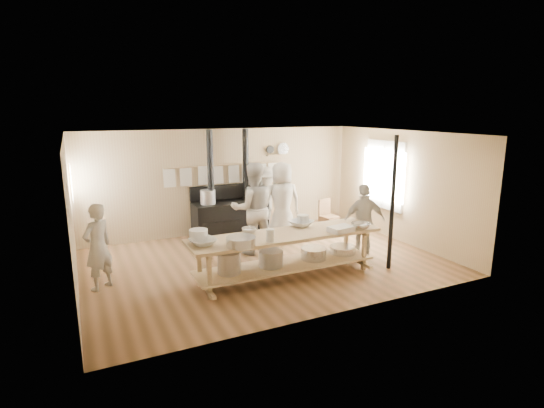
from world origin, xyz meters
name	(u,v)px	position (x,y,z in m)	size (l,w,h in m)	color
ground	(265,262)	(0.00, 0.00, 0.00)	(7.00, 7.00, 0.00)	brown
room_shell	(265,184)	(0.00, 0.00, 1.62)	(7.00, 7.00, 7.00)	tan
window_right	(384,175)	(3.47, 0.60, 1.50)	(0.09, 1.50, 1.65)	beige
left_opening	(71,182)	(-3.45, 2.00, 1.60)	(0.00, 0.90, 0.90)	white
stove	(230,215)	(-0.01, 2.12, 0.52)	(1.90, 0.75, 2.60)	black
towel_rail	(225,172)	(0.00, 2.40, 1.55)	(3.00, 0.04, 0.47)	tan
back_wall_shelf	(278,151)	(1.46, 2.43, 2.00)	(0.63, 0.14, 0.32)	tan
prep_table	(285,251)	(-0.01, -0.90, 0.52)	(3.60, 0.90, 0.85)	tan
support_post	(392,204)	(2.05, -1.35, 1.30)	(0.08, 0.08, 2.60)	black
cook_far_left	(98,247)	(-3.13, 0.03, 0.76)	(0.55, 0.36, 1.52)	#BDB4A7
cook_left	(253,209)	(0.01, 0.65, 0.99)	(0.96, 0.75, 1.97)	#BDB4A7
cook_center	(282,202)	(0.96, 1.18, 0.94)	(0.92, 0.60, 1.88)	#BDB4A7
cook_right	(364,221)	(1.96, -0.62, 0.79)	(0.92, 0.38, 1.57)	#BDB4A7
cook_by_window	(266,200)	(0.90, 1.95, 0.84)	(1.08, 0.62, 1.67)	#BDB4A7
chair	(328,222)	(2.36, 1.32, 0.25)	(0.46, 0.46, 0.83)	brown
bowl_white_a	(203,242)	(-1.55, -0.90, 0.90)	(0.43, 0.43, 0.11)	silver
bowl_steel_a	(249,230)	(-0.58, -0.57, 0.89)	(0.29, 0.29, 0.09)	silver
bowl_white_b	(301,223)	(0.51, -0.57, 0.90)	(0.44, 0.44, 0.11)	silver
bowl_steel_b	(360,226)	(1.41, -1.23, 0.91)	(0.36, 0.36, 0.11)	silver
roasting_pan	(341,229)	(0.98, -1.23, 0.90)	(0.45, 0.30, 0.10)	#B2B2B7
mixing_bowl_large	(241,241)	(-1.00, -1.23, 0.93)	(0.49, 0.49, 0.16)	silver
bucket_galv	(303,220)	(0.54, -0.57, 0.96)	(0.23, 0.23, 0.21)	gray
deep_bowl_enamel	(199,235)	(-1.55, -0.64, 0.95)	(0.32, 0.32, 0.20)	silver
pitcher	(270,236)	(-0.47, -1.23, 0.96)	(0.14, 0.14, 0.22)	silver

